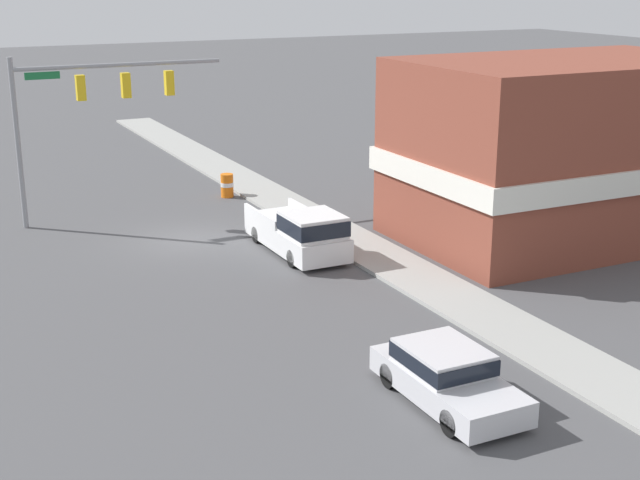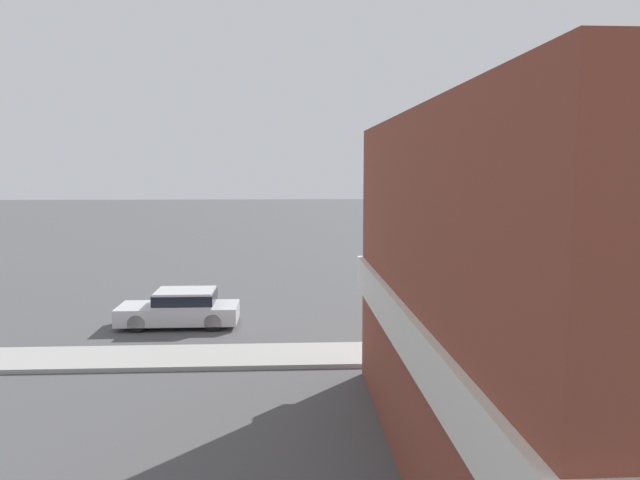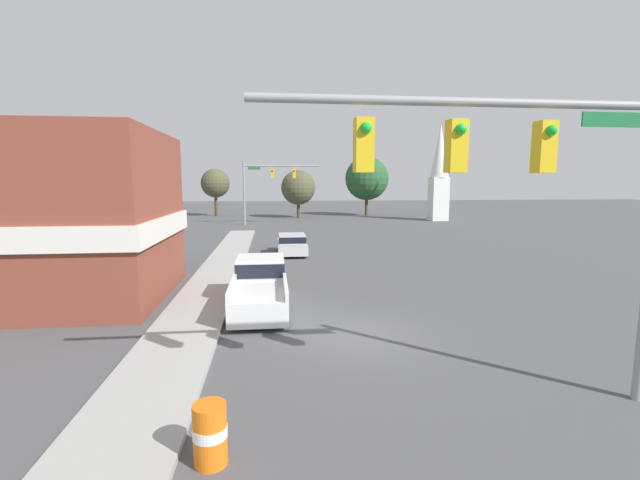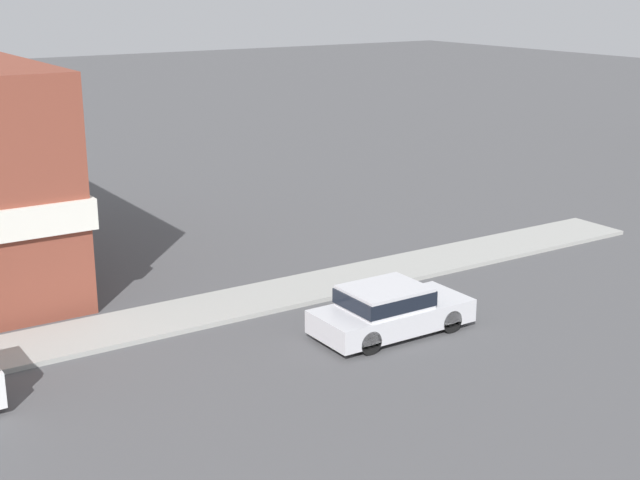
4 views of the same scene
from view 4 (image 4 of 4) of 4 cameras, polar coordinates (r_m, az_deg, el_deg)
name	(u,v)px [view 4 (image 4 of 4)]	position (r m, az deg, el deg)	size (l,w,h in m)	color
car_lead	(389,309)	(24.84, 4.45, -4.40)	(1.94, 4.53, 1.41)	black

